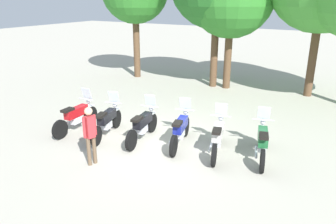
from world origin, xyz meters
The scene contains 8 objects.
ground_plane centered at (0.00, 0.00, 0.00)m, with size 80.00×80.00×0.00m, color #ADA899.
motorcycle_0 centered at (-3.05, -0.53, 0.52)m, with size 0.62×2.19×1.37m.
motorcycle_1 centered at (-1.84, -0.35, 0.52)m, with size 0.80×2.14×1.37m.
motorcycle_2 centered at (-0.62, -0.05, 0.52)m, with size 0.64×2.18×1.37m.
motorcycle_3 centered at (0.60, 0.25, 0.52)m, with size 0.78×2.14×1.37m.
motorcycle_4 centered at (1.81, 0.30, 0.52)m, with size 0.82×2.13×1.37m.
motorcycle_5 centered at (3.03, 0.63, 0.52)m, with size 0.83×2.13×1.37m.
person_0 centered at (-0.90, -2.10, 0.97)m, with size 0.27×0.41×1.66m.
Camera 1 is at (5.05, -8.04, 4.41)m, focal length 35.15 mm.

